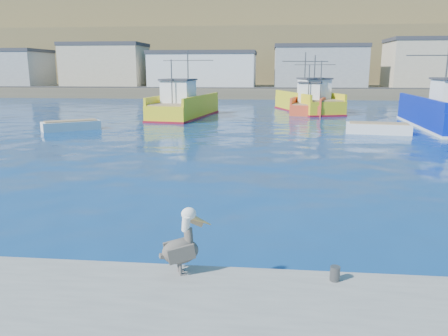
# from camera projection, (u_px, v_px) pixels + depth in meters

# --- Properties ---
(ground) EXTENTS (260.00, 260.00, 0.00)m
(ground) POSITION_uv_depth(u_px,v_px,m) (209.00, 235.00, 12.40)
(ground) COLOR navy
(ground) RESTS_ON ground
(dock_bollards) EXTENTS (36.20, 0.20, 0.30)m
(dock_bollards) POSITION_uv_depth(u_px,v_px,m) (215.00, 268.00, 8.89)
(dock_bollards) COLOR #4C4C4C
(dock_bollards) RESTS_ON dock
(far_shore) EXTENTS (200.00, 81.00, 24.00)m
(far_shore) POSITION_uv_depth(u_px,v_px,m) (264.00, 52.00, 116.35)
(far_shore) COLOR brown
(far_shore) RESTS_ON ground
(trawler_yellow_a) EXTENTS (5.51, 11.87, 6.53)m
(trawler_yellow_a) POSITION_uv_depth(u_px,v_px,m) (184.00, 106.00, 42.70)
(trawler_yellow_a) COLOR gold
(trawler_yellow_a) RESTS_ON ground
(trawler_yellow_b) EXTENTS (7.11, 12.08, 6.53)m
(trawler_yellow_b) POSITION_uv_depth(u_px,v_px,m) (308.00, 102.00, 48.04)
(trawler_yellow_b) COLOR gold
(trawler_yellow_b) RESTS_ON ground
(boat_orange) EXTENTS (5.11, 8.86, 6.08)m
(boat_orange) POSITION_uv_depth(u_px,v_px,m) (311.00, 103.00, 46.70)
(boat_orange) COLOR red
(boat_orange) RESTS_ON ground
(skiff_left) EXTENTS (4.33, 3.68, 0.92)m
(skiff_left) POSITION_uv_depth(u_px,v_px,m) (71.00, 126.00, 33.72)
(skiff_left) COLOR silver
(skiff_left) RESTS_ON ground
(skiff_mid) EXTENTS (4.69, 2.22, 0.98)m
(skiff_mid) POSITION_uv_depth(u_px,v_px,m) (378.00, 129.00, 31.90)
(skiff_mid) COLOR silver
(skiff_mid) RESTS_ON ground
(pelican) EXTENTS (1.10, 0.73, 1.40)m
(pelican) POSITION_uv_depth(u_px,v_px,m) (182.00, 246.00, 8.90)
(pelican) COLOR #595451
(pelican) RESTS_ON dock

